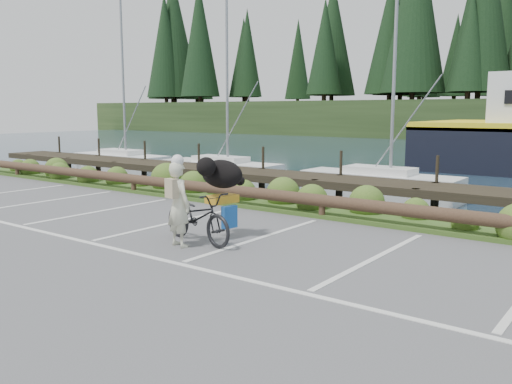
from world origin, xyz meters
TOP-DOWN VIEW (x-y plane):
  - ground at (0.00, 0.00)m, footprint 72.00×72.00m
  - vegetation_strip at (0.00, 5.30)m, footprint 34.00×1.60m
  - log_rail at (0.00, 4.60)m, footprint 32.00×0.30m
  - bicycle at (-0.80, 0.97)m, footprint 2.09×1.03m
  - cyclist at (-0.88, 0.51)m, footprint 0.67×0.50m
  - dog at (-0.69, 1.60)m, footprint 0.67×1.10m

SIDE VIEW (x-z plane):
  - ground at x=0.00m, z-range 0.00..0.00m
  - log_rail at x=0.00m, z-range -0.30..0.30m
  - vegetation_strip at x=0.00m, z-range 0.00..0.10m
  - bicycle at x=-0.80m, z-range 0.00..1.05m
  - cyclist at x=-0.88m, z-range 0.00..1.68m
  - dog at x=-0.69m, z-range 1.05..1.65m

